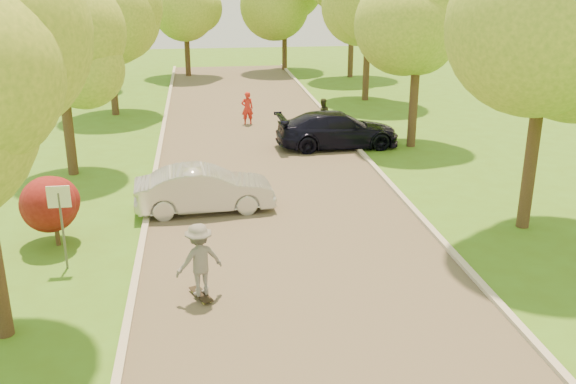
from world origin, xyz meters
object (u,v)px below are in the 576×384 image
silver_sedan (205,189)px  dark_sedan (337,130)px  street_sign (60,210)px  skateboarder (199,260)px  person_striped (247,108)px  longboard (201,294)px  person_olive (322,115)px

silver_sedan → dark_sedan: bearing=-43.5°
street_sign → skateboarder: bearing=-31.4°
silver_sedan → skateboarder: (-0.20, -5.60, 0.26)m
street_sign → person_striped: bearing=69.0°
skateboarder → person_striped: size_ratio=1.08×
silver_sedan → skateboarder: skateboarder is taller
dark_sedan → person_striped: size_ratio=3.25×
street_sign → person_striped: 15.97m
dark_sedan → skateboarder: size_ratio=3.01×
longboard → street_sign: bearing=-54.6°
silver_sedan → person_olive: 11.03m
skateboarder → dark_sedan: bearing=-138.4°
skateboarder → person_striped: bearing=-121.3°
skateboarder → person_olive: bearing=-133.8°
street_sign → longboard: street_sign is taller
street_sign → longboard: (3.30, -2.01, -1.47)m
person_olive → street_sign: bearing=48.7°
silver_sedan → longboard: size_ratio=4.72×
silver_sedan → skateboarder: size_ratio=2.49×
silver_sedan → dark_sedan: 8.75m
skateboarder → person_olive: size_ratio=1.13×
silver_sedan → longboard: 5.63m
street_sign → dark_sedan: bearing=48.6°
person_striped → longboard: bearing=74.4°
longboard → person_olive: (5.70, 15.16, 0.66)m
silver_sedan → person_olive: size_ratio=2.81×
person_striped → person_olive: person_striped is taller
skateboarder → street_sign: bearing=-54.6°
street_sign → person_striped: street_sign is taller
silver_sedan → skateboarder: 5.61m
longboard → person_olive: bearing=-133.8°
street_sign → person_striped: size_ratio=1.38×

